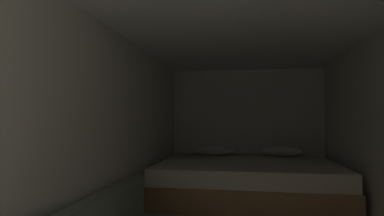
# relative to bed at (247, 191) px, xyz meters

# --- Properties ---
(wall_back) EXTENTS (2.41, 0.05, 2.06)m
(wall_back) POSITION_rel_bed_xyz_m (0.00, 0.93, 0.65)
(wall_back) COLOR silver
(wall_back) RESTS_ON ground
(wall_left) EXTENTS (0.05, 5.30, 2.06)m
(wall_left) POSITION_rel_bed_xyz_m (-1.18, -1.74, 0.65)
(wall_left) COLOR silver
(wall_left) RESTS_ON ground
(ceiling_slab) EXTENTS (2.41, 5.30, 0.05)m
(ceiling_slab) POSITION_rel_bed_xyz_m (0.00, -1.74, 1.71)
(ceiling_slab) COLOR white
(ceiling_slab) RESTS_ON wall_left
(bed) EXTENTS (2.19, 1.74, 0.89)m
(bed) POSITION_rel_bed_xyz_m (0.00, 0.00, 0.00)
(bed) COLOR #9E7247
(bed) RESTS_ON ground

